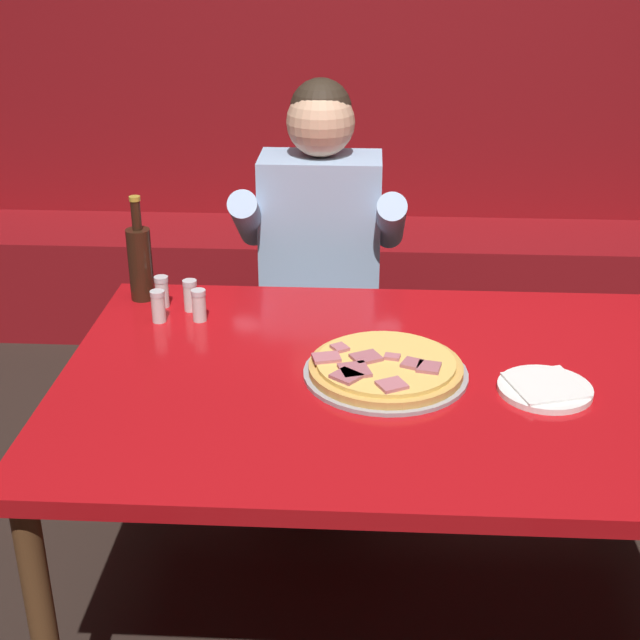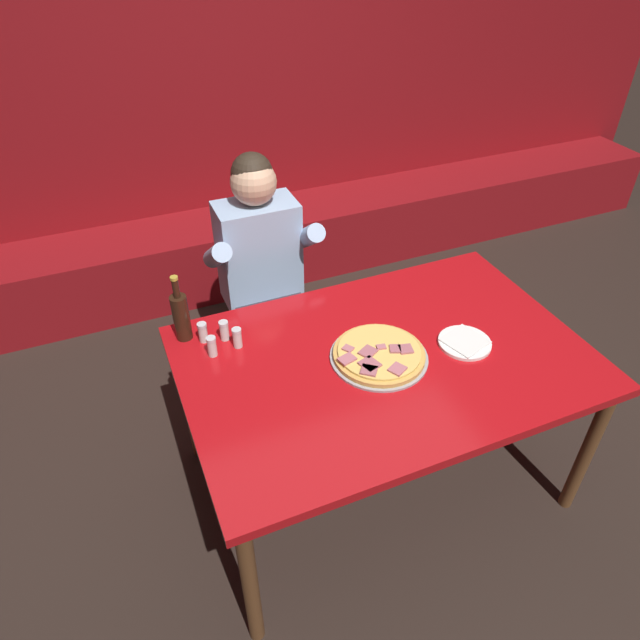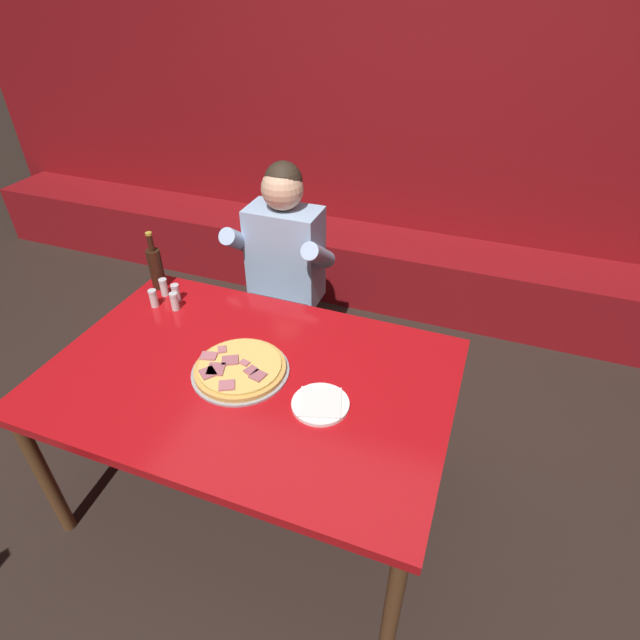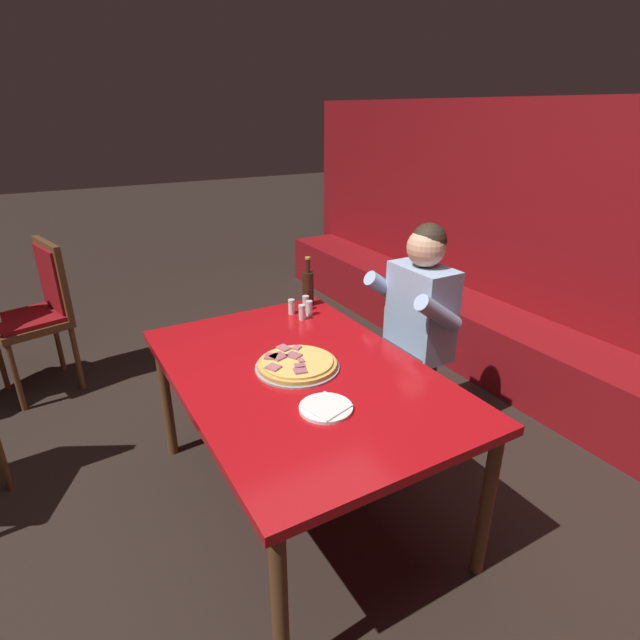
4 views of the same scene
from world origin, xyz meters
name	(u,v)px [view 4 (image 4 of 4)]	position (x,y,z in m)	size (l,w,h in m)	color
ground_plane	(303,502)	(0.00, 0.00, 0.00)	(24.00, 24.00, 0.00)	black
booth_wall_panel	(606,259)	(0.00, 2.18, 0.95)	(6.80, 0.16, 1.90)	maroon
booth_bench	(552,372)	(0.00, 1.86, 0.23)	(6.46, 0.48, 0.46)	maroon
main_dining_table	(301,383)	(0.00, 0.00, 0.69)	(1.57, 1.04, 0.75)	brown
pizza	(297,364)	(-0.03, 0.00, 0.77)	(0.38, 0.38, 0.05)	#9E9EA3
plate_white_paper	(326,408)	(0.32, -0.06, 0.76)	(0.21, 0.21, 0.02)	white
beer_bottle	(308,287)	(-0.69, 0.42, 0.86)	(0.07, 0.07, 0.29)	black
shaker_parmesan	(306,304)	(-0.63, 0.36, 0.79)	(0.04, 0.04, 0.09)	silver
shaker_red_pepper_flakes	(309,309)	(-0.55, 0.34, 0.79)	(0.04, 0.04, 0.09)	silver
shaker_oregano	(291,307)	(-0.62, 0.27, 0.79)	(0.04, 0.04, 0.09)	silver
shaker_black_pepper	(302,313)	(-0.51, 0.28, 0.79)	(0.04, 0.04, 0.09)	silver
diner_seated_blue_shirt	(408,326)	(-0.23, 0.80, 0.71)	(0.53, 0.53, 1.27)	black
dining_chair_side_aisle	(40,306)	(-1.90, -0.98, 0.60)	(0.54, 0.54, 1.03)	brown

